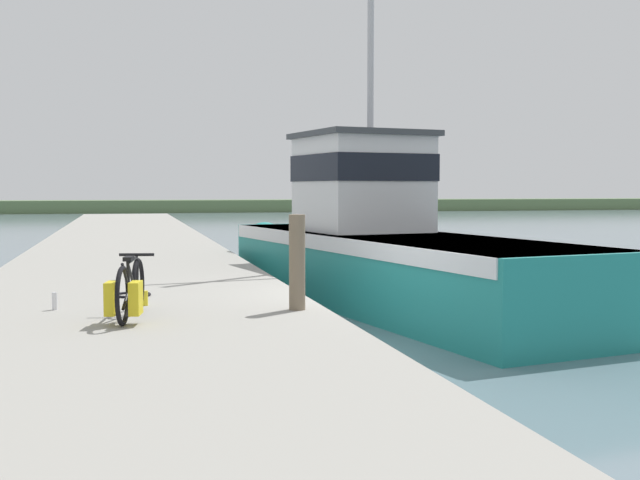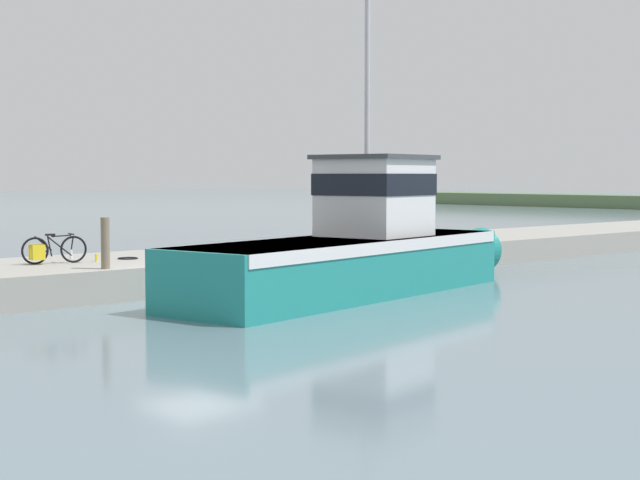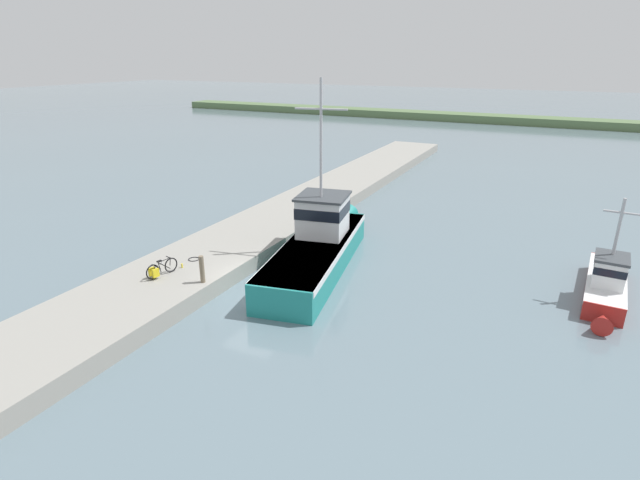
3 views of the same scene
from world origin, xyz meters
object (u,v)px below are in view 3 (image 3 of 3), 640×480
Objects in this scene: water_bottle_by_bike at (182,266)px; boat_green_anchored at (607,283)px; water_bottle_on_curb at (162,262)px; fishing_boat_main at (319,244)px; mooring_post at (202,269)px; bicycle_touring at (159,269)px.

boat_green_anchored is at bearing 21.80° from water_bottle_by_bike.
water_bottle_on_curb reaches higher than water_bottle_by_bike.
fishing_boat_main is 6.44m from mooring_post.
water_bottle_on_curb is at bearing 24.37° from boat_green_anchored.
fishing_boat_main is at bearing 13.84° from boat_green_anchored.
fishing_boat_main reaches higher than water_bottle_by_bike.
bicycle_touring reaches higher than water_bottle_on_curb.
fishing_boat_main is 7.98m from bicycle_touring.
fishing_boat_main is 64.52× the size of water_bottle_by_bike.
boat_green_anchored is 19.62m from water_bottle_by_bike.
water_bottle_on_curb is at bearing -174.66° from water_bottle_by_bike.
mooring_post is (-16.27, -8.14, 0.69)m from boat_green_anchored.
fishing_boat_main is 56.36× the size of water_bottle_on_curb.
water_bottle_by_bike is at bearing 5.34° from water_bottle_on_curb.
water_bottle_by_bike is (-1.94, 0.85, -0.53)m from mooring_post.
fishing_boat_main reaches higher than mooring_post.
bicycle_touring is at bearing 28.31° from boat_green_anchored.
fishing_boat_main is 6.92m from water_bottle_by_bike.
bicycle_touring is (-18.44, -8.53, 0.42)m from boat_green_anchored.
boat_green_anchored is 4.43× the size of bicycle_touring.
water_bottle_on_curb is 1.17m from water_bottle_by_bike.
fishing_boat_main reaches higher than boat_green_anchored.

